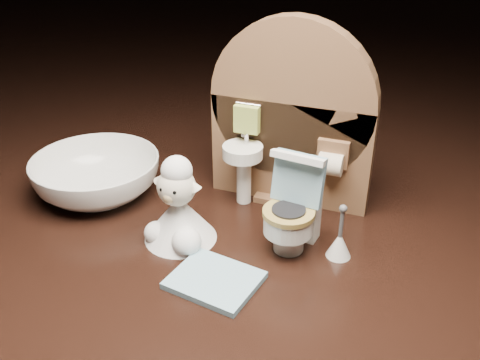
% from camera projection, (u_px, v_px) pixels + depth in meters
% --- Properties ---
extents(backdrop_panel, '(0.13, 0.05, 0.15)m').
position_uv_depth(backdrop_panel, '(290.00, 126.00, 0.42)').
color(backdrop_panel, brown).
rests_on(backdrop_panel, ground).
extents(toy_toilet, '(0.04, 0.05, 0.07)m').
position_uv_depth(toy_toilet, '(294.00, 213.00, 0.38)').
color(toy_toilet, white).
rests_on(toy_toilet, ground).
extents(bath_mat, '(0.06, 0.05, 0.00)m').
position_uv_depth(bath_mat, '(215.00, 280.00, 0.35)').
color(bath_mat, '#82B0C4').
rests_on(bath_mat, ground).
extents(toilet_brush, '(0.02, 0.02, 0.04)m').
position_uv_depth(toilet_brush, '(339.00, 243.00, 0.37)').
color(toilet_brush, white).
rests_on(toilet_brush, ground).
extents(plush_lamb, '(0.05, 0.05, 0.07)m').
position_uv_depth(plush_lamb, '(178.00, 212.00, 0.39)').
color(plush_lamb, white).
rests_on(plush_lamb, ground).
extents(ceramic_bowl, '(0.11, 0.11, 0.03)m').
position_uv_depth(ceramic_bowl, '(97.00, 176.00, 0.45)').
color(ceramic_bowl, white).
rests_on(ceramic_bowl, ground).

